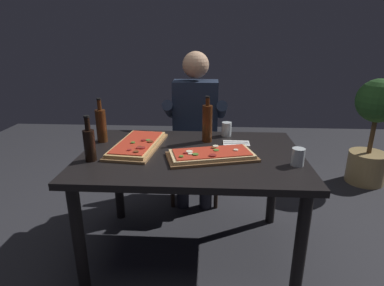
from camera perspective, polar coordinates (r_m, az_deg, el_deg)
The scene contains 13 objects.
ground_plane at distance 2.37m, azimuth -0.07°, elevation -18.80°, with size 6.40×6.40×0.00m, color #2D2D33.
dining_table at distance 2.04m, azimuth -0.08°, elevation -4.32°, with size 1.40×0.96×0.74m.
pizza_rectangular_front at distance 1.92m, azimuth 3.57°, elevation -2.21°, with size 0.58×0.38×0.05m.
pizza_rectangular_left at distance 2.12m, azimuth -9.86°, elevation -0.31°, with size 0.34×0.59×0.05m.
wine_bottle_dark at distance 2.27m, azimuth -16.16°, elevation 3.18°, with size 0.07×0.07×0.31m.
oil_bottle_amber at distance 1.94m, azimuth -18.12°, elevation -0.10°, with size 0.07×0.07×0.28m.
vinegar_bottle_green at distance 2.18m, azimuth 2.78°, elevation 3.67°, with size 0.07×0.07×0.32m.
tumbler_near_camera at distance 2.35m, azimuth 6.28°, elevation 2.38°, with size 0.07×0.07×0.10m.
tumbler_far_side at distance 1.90m, azimuth 18.68°, elevation -2.40°, with size 0.07×0.07×0.10m.
napkin_cutlery_set at distance 2.19m, azimuth 8.04°, elevation -0.06°, with size 0.18×0.11×0.01m.
diner_chair at distance 2.89m, azimuth 0.68°, elevation -0.49°, with size 0.44×0.44×0.87m.
seated_diner at distance 2.70m, azimuth 0.59°, elevation 3.78°, with size 0.53×0.41×1.33m.
potted_plant_corner at distance 3.58m, azimuth 30.13°, elevation 2.59°, with size 0.42×0.42×1.07m.
Camera 1 is at (0.11, -1.87, 1.45)m, focal length 29.38 mm.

